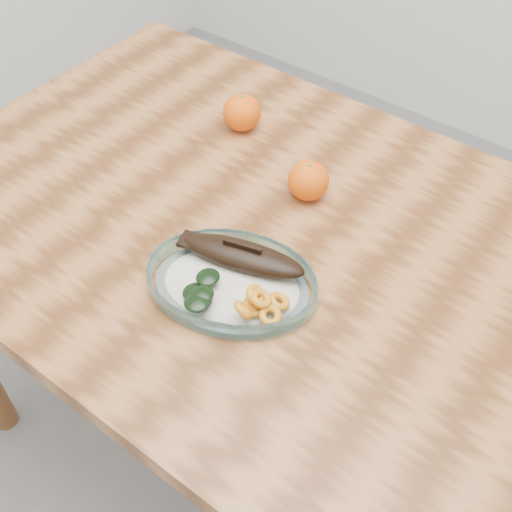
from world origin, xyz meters
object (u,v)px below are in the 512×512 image
Objects in this scene: plated_meal at (232,280)px; orange_left at (242,112)px; orange_right at (308,181)px; dining_table at (257,264)px.

plated_meal is 8.32× the size of orange_left.
plated_meal reaches higher than orange_right.
orange_left is at bearing 105.46° from plated_meal.
orange_left is at bearing 157.35° from orange_right.
orange_right is at bearing -22.65° from orange_left.
orange_left is 1.03× the size of orange_right.
plated_meal is at bearing -54.34° from orange_left.
orange_right is (0.21, -0.09, -0.00)m from orange_left.
orange_right reaches higher than dining_table.
plated_meal reaches higher than orange_left.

